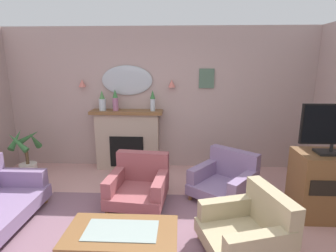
{
  "coord_description": "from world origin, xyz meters",
  "views": [
    {
      "loc": [
        0.42,
        -2.47,
        2.06
      ],
      "look_at": [
        0.24,
        1.47,
        1.11
      ],
      "focal_mm": 28.7,
      "sensor_mm": 36.0,
      "label": 1
    }
  ],
  "objects_px": {
    "potted_plant_tall_palm": "(27,156)",
    "tv_flatscreen": "(334,128)",
    "wall_mirror": "(127,80)",
    "framed_picture": "(207,78)",
    "mantel_vase_centre": "(115,100)",
    "armchair_in_corner": "(139,183)",
    "mantel_vase_left": "(102,102)",
    "armchair_beside_couch": "(250,228)",
    "tv_cabinet": "(325,185)",
    "wall_sconce_left": "(82,83)",
    "wall_sconce_right": "(172,83)",
    "coffee_table": "(122,236)",
    "fireplace": "(128,140)",
    "armchair_by_coffee_table": "(226,179)",
    "mantel_vase_right": "(153,100)"
  },
  "relations": [
    {
      "from": "armchair_beside_couch",
      "to": "potted_plant_tall_palm",
      "type": "bearing_deg",
      "value": 152.54
    },
    {
      "from": "armchair_beside_couch",
      "to": "armchair_in_corner",
      "type": "distance_m",
      "value": 1.71
    },
    {
      "from": "armchair_beside_couch",
      "to": "armchair_in_corner",
      "type": "height_order",
      "value": "same"
    },
    {
      "from": "wall_mirror",
      "to": "framed_picture",
      "type": "distance_m",
      "value": 1.5
    },
    {
      "from": "coffee_table",
      "to": "potted_plant_tall_palm",
      "type": "distance_m",
      "value": 3.06
    },
    {
      "from": "wall_sconce_left",
      "to": "tv_flatscreen",
      "type": "distance_m",
      "value": 4.18
    },
    {
      "from": "mantel_vase_left",
      "to": "tv_flatscreen",
      "type": "height_order",
      "value": "tv_flatscreen"
    },
    {
      "from": "mantel_vase_left",
      "to": "armchair_in_corner",
      "type": "relative_size",
      "value": 0.42
    },
    {
      "from": "mantel_vase_centre",
      "to": "wall_sconce_right",
      "type": "bearing_deg",
      "value": 6.52
    },
    {
      "from": "wall_sconce_left",
      "to": "tv_cabinet",
      "type": "relative_size",
      "value": 0.16
    },
    {
      "from": "mantel_vase_right",
      "to": "tv_flatscreen",
      "type": "xyz_separation_m",
      "value": [
        2.46,
        -1.55,
        -0.12
      ]
    },
    {
      "from": "tv_cabinet",
      "to": "tv_flatscreen",
      "type": "relative_size",
      "value": 1.07
    },
    {
      "from": "coffee_table",
      "to": "mantel_vase_centre",
      "type": "bearing_deg",
      "value": 103.81
    },
    {
      "from": "tv_cabinet",
      "to": "mantel_vase_left",
      "type": "bearing_deg",
      "value": 155.79
    },
    {
      "from": "mantel_vase_centre",
      "to": "wall_mirror",
      "type": "xyz_separation_m",
      "value": [
        0.2,
        0.17,
        0.35
      ]
    },
    {
      "from": "armchair_in_corner",
      "to": "framed_picture",
      "type": "bearing_deg",
      "value": 53.74
    },
    {
      "from": "potted_plant_tall_palm",
      "to": "tv_flatscreen",
      "type": "bearing_deg",
      "value": -12.68
    },
    {
      "from": "coffee_table",
      "to": "potted_plant_tall_palm",
      "type": "xyz_separation_m",
      "value": [
        -2.18,
        2.14,
        0.02
      ]
    },
    {
      "from": "wall_sconce_left",
      "to": "wall_sconce_right",
      "type": "relative_size",
      "value": 1.0
    },
    {
      "from": "wall_mirror",
      "to": "wall_sconce_left",
      "type": "height_order",
      "value": "wall_mirror"
    },
    {
      "from": "wall_mirror",
      "to": "coffee_table",
      "type": "distance_m",
      "value": 3.13
    },
    {
      "from": "mantel_vase_centre",
      "to": "armchair_beside_couch",
      "type": "bearing_deg",
      "value": -49.58
    },
    {
      "from": "mantel_vase_left",
      "to": "fireplace",
      "type": "bearing_deg",
      "value": 3.6
    },
    {
      "from": "fireplace",
      "to": "mantel_vase_right",
      "type": "height_order",
      "value": "mantel_vase_right"
    },
    {
      "from": "framed_picture",
      "to": "armchair_beside_couch",
      "type": "xyz_separation_m",
      "value": [
        0.28,
        -2.5,
        -1.44
      ]
    },
    {
      "from": "framed_picture",
      "to": "tv_flatscreen",
      "type": "relative_size",
      "value": 0.43
    },
    {
      "from": "mantel_vase_centre",
      "to": "wall_mirror",
      "type": "bearing_deg",
      "value": 40.36
    },
    {
      "from": "armchair_in_corner",
      "to": "potted_plant_tall_palm",
      "type": "relative_size",
      "value": 0.99
    },
    {
      "from": "wall_sconce_right",
      "to": "potted_plant_tall_palm",
      "type": "height_order",
      "value": "wall_sconce_right"
    },
    {
      "from": "mantel_vase_centre",
      "to": "potted_plant_tall_palm",
      "type": "xyz_separation_m",
      "value": [
        -1.54,
        -0.5,
        -0.95
      ]
    },
    {
      "from": "framed_picture",
      "to": "armchair_by_coffee_table",
      "type": "height_order",
      "value": "framed_picture"
    },
    {
      "from": "mantel_vase_right",
      "to": "wall_sconce_right",
      "type": "height_order",
      "value": "wall_sconce_right"
    },
    {
      "from": "potted_plant_tall_palm",
      "to": "tv_cabinet",
      "type": "bearing_deg",
      "value": -12.44
    },
    {
      "from": "mantel_vase_left",
      "to": "mantel_vase_right",
      "type": "distance_m",
      "value": 0.95
    },
    {
      "from": "framed_picture",
      "to": "armchair_beside_couch",
      "type": "distance_m",
      "value": 2.9
    },
    {
      "from": "mantel_vase_centre",
      "to": "wall_sconce_right",
      "type": "xyz_separation_m",
      "value": [
        1.05,
        0.12,
        0.3
      ]
    },
    {
      "from": "wall_mirror",
      "to": "tv_cabinet",
      "type": "xyz_separation_m",
      "value": [
        2.96,
        -1.7,
        -1.26
      ]
    },
    {
      "from": "armchair_beside_couch",
      "to": "tv_cabinet",
      "type": "distance_m",
      "value": 1.43
    },
    {
      "from": "framed_picture",
      "to": "armchair_in_corner",
      "type": "height_order",
      "value": "framed_picture"
    },
    {
      "from": "coffee_table",
      "to": "armchair_in_corner",
      "type": "distance_m",
      "value": 1.34
    },
    {
      "from": "mantel_vase_centre",
      "to": "armchair_in_corner",
      "type": "relative_size",
      "value": 0.45
    },
    {
      "from": "armchair_in_corner",
      "to": "coffee_table",
      "type": "bearing_deg",
      "value": -88.7
    },
    {
      "from": "potted_plant_tall_palm",
      "to": "framed_picture",
      "type": "bearing_deg",
      "value": 11.84
    },
    {
      "from": "wall_sconce_right",
      "to": "wall_sconce_left",
      "type": "bearing_deg",
      "value": 180.0
    },
    {
      "from": "mantel_vase_right",
      "to": "wall_mirror",
      "type": "height_order",
      "value": "wall_mirror"
    },
    {
      "from": "wall_mirror",
      "to": "armchair_by_coffee_table",
      "type": "relative_size",
      "value": 0.84
    },
    {
      "from": "framed_picture",
      "to": "tv_cabinet",
      "type": "xyz_separation_m",
      "value": [
        1.46,
        -1.71,
        -1.3
      ]
    },
    {
      "from": "armchair_in_corner",
      "to": "wall_sconce_left",
      "type": "bearing_deg",
      "value": 131.84
    },
    {
      "from": "armchair_beside_couch",
      "to": "armchair_by_coffee_table",
      "type": "xyz_separation_m",
      "value": [
        -0.06,
        1.25,
        0.0
      ]
    },
    {
      "from": "tv_flatscreen",
      "to": "potted_plant_tall_palm",
      "type": "xyz_separation_m",
      "value": [
        -4.7,
        1.06,
        -0.84
      ]
    }
  ]
}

